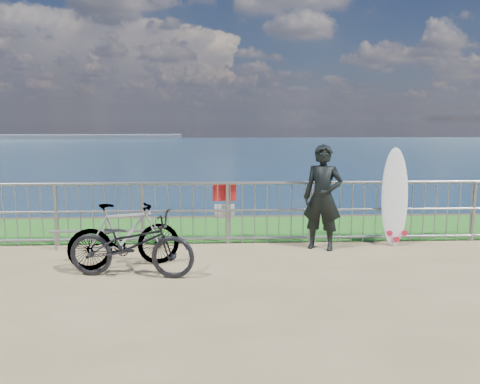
{
  "coord_description": "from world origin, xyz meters",
  "views": [
    {
      "loc": [
        -0.64,
        -6.57,
        2.22
      ],
      "look_at": [
        -0.29,
        1.2,
        1.0
      ],
      "focal_mm": 35.0,
      "sensor_mm": 36.0,
      "label": 1
    }
  ],
  "objects_px": {
    "surfboard": "(395,200)",
    "bicycle_near": "(132,244)",
    "bicycle_far": "(125,235)",
    "surfer": "(323,197)"
  },
  "relations": [
    {
      "from": "surfboard",
      "to": "bicycle_far",
      "type": "bearing_deg",
      "value": -166.04
    },
    {
      "from": "bicycle_near",
      "to": "bicycle_far",
      "type": "xyz_separation_m",
      "value": [
        -0.18,
        0.43,
        0.02
      ]
    },
    {
      "from": "surfboard",
      "to": "bicycle_near",
      "type": "bearing_deg",
      "value": -160.25
    },
    {
      "from": "bicycle_near",
      "to": "bicycle_far",
      "type": "height_order",
      "value": "bicycle_far"
    },
    {
      "from": "surfer",
      "to": "bicycle_far",
      "type": "distance_m",
      "value": 3.32
    },
    {
      "from": "surfboard",
      "to": "bicycle_near",
      "type": "height_order",
      "value": "surfboard"
    },
    {
      "from": "surfer",
      "to": "surfboard",
      "type": "xyz_separation_m",
      "value": [
        1.34,
        0.25,
        -0.1
      ]
    },
    {
      "from": "surfer",
      "to": "surfboard",
      "type": "relative_size",
      "value": 1.04
    },
    {
      "from": "surfer",
      "to": "bicycle_near",
      "type": "distance_m",
      "value": 3.3
    },
    {
      "from": "surfboard",
      "to": "bicycle_near",
      "type": "distance_m",
      "value": 4.62
    }
  ]
}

